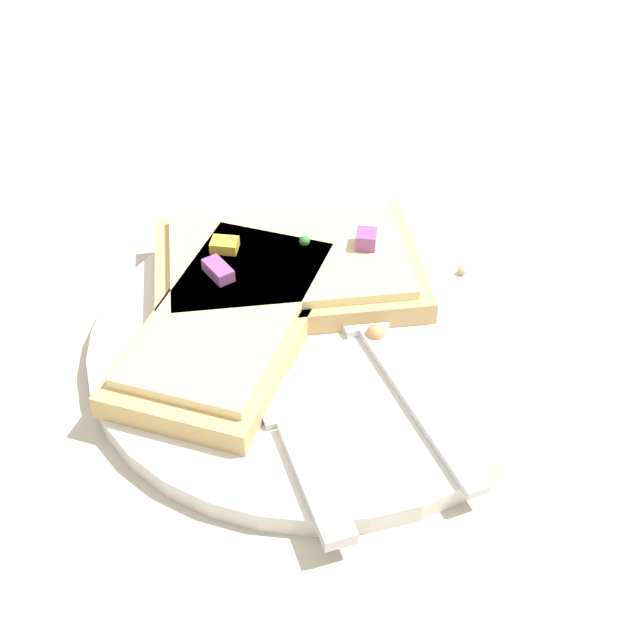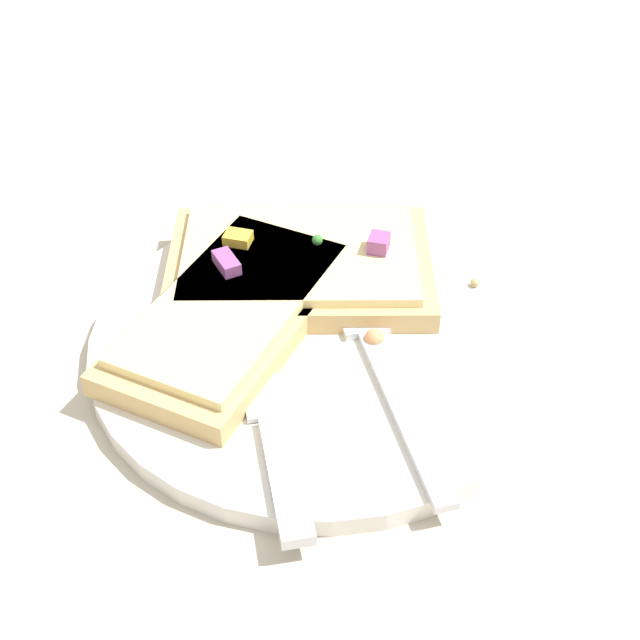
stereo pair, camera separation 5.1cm
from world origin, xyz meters
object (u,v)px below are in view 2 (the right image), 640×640
object	(u,v)px
knife	(264,408)
pizza_slice_corner	(234,308)
plate	(320,341)
pizza_slice_main	(300,263)
fork	(376,350)

from	to	relation	value
knife	pizza_slice_corner	bearing A→B (deg)	5.15
plate	pizza_slice_main	xyz separation A→B (m)	(0.05, 0.02, 0.02)
fork	pizza_slice_corner	distance (m)	0.09
knife	pizza_slice_corner	xyz separation A→B (m)	(0.07, 0.03, 0.01)
fork	knife	world-z (taller)	knife
fork	pizza_slice_main	size ratio (longest dim) A/B	1.10
knife	pizza_slice_main	xyz separation A→B (m)	(0.12, 0.00, 0.01)
plate	pizza_slice_main	distance (m)	0.06
fork	plate	bearing A→B (deg)	46.80
pizza_slice_main	pizza_slice_corner	xyz separation A→B (m)	(-0.05, 0.03, 0.00)
plate	pizza_slice_corner	distance (m)	0.05
plate	pizza_slice_main	bearing A→B (deg)	21.43
knife	pizza_slice_main	size ratio (longest dim) A/B	1.12
pizza_slice_corner	knife	bearing A→B (deg)	-138.28
plate	pizza_slice_corner	world-z (taller)	pizza_slice_corner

